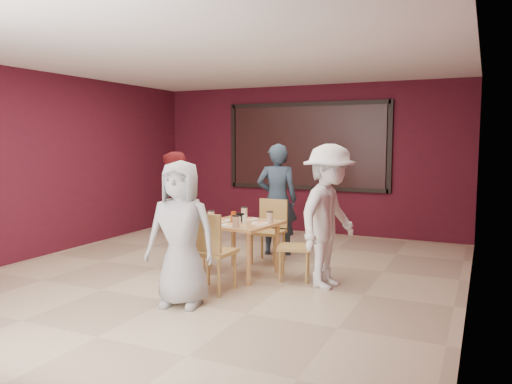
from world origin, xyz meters
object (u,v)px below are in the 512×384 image
at_px(dining_table, 240,228).
at_px(diner_front, 181,234).
at_px(chair_front, 209,248).
at_px(chair_right, 300,243).
at_px(diner_back, 277,199).
at_px(chair_left, 189,233).
at_px(chair_back, 270,227).
at_px(diner_left, 174,209).
at_px(diner_right, 329,216).

xyz_separation_m(dining_table, diner_front, (-0.04, -1.33, 0.16)).
relative_size(chair_front, diner_front, 0.61).
height_order(dining_table, chair_right, dining_table).
xyz_separation_m(dining_table, diner_back, (-0.03, 1.33, 0.24)).
distance_m(chair_left, diner_front, 1.53).
distance_m(chair_right, diner_back, 1.51).
relative_size(chair_back, diner_left, 0.56).
bearing_deg(chair_back, diner_back, 100.60).
distance_m(dining_table, diner_back, 1.35).
relative_size(dining_table, diner_back, 0.58).
height_order(chair_back, diner_front, diner_front).
bearing_deg(diner_left, chair_right, 86.08).
bearing_deg(chair_right, diner_right, -17.81).
distance_m(chair_left, diner_back, 1.58).
distance_m(chair_front, chair_back, 1.69).
height_order(diner_front, diner_back, diner_back).
bearing_deg(diner_right, diner_left, 99.10).
xyz_separation_m(chair_back, diner_back, (-0.09, 0.48, 0.35)).
height_order(dining_table, diner_left, diner_left).
height_order(dining_table, diner_back, diner_back).
bearing_deg(diner_front, chair_left, 107.38).
xyz_separation_m(chair_right, diner_front, (-0.83, -1.44, 0.30)).
distance_m(chair_left, diner_left, 0.42).
relative_size(chair_right, diner_left, 0.53).
xyz_separation_m(chair_right, diner_left, (-1.86, -0.06, 0.33)).
bearing_deg(diner_right, chair_back, 63.53).
xyz_separation_m(chair_right, diner_back, (-0.82, 1.21, 0.38)).
distance_m(diner_front, diner_left, 1.72).
xyz_separation_m(chair_back, diner_left, (-1.13, -0.80, 0.29)).
bearing_deg(diner_front, diner_right, 34.52).
height_order(diner_back, diner_left, diner_back).
bearing_deg(chair_right, dining_table, -171.86).
bearing_deg(chair_front, diner_back, 91.37).
bearing_deg(chair_left, chair_front, -45.79).
distance_m(chair_back, chair_right, 1.04).
relative_size(diner_back, diner_right, 0.99).
height_order(chair_left, chair_right, chair_left).
relative_size(dining_table, chair_left, 1.11).
relative_size(chair_back, diner_back, 0.53).
height_order(chair_back, chair_right, chair_back).
bearing_deg(diner_left, chair_left, 71.63).
bearing_deg(diner_back, chair_left, 40.37).
distance_m(chair_front, diner_front, 0.55).
bearing_deg(chair_right, chair_left, -175.39).
bearing_deg(chair_front, chair_left, 134.21).
distance_m(chair_back, diner_left, 1.41).
height_order(chair_right, diner_left, diner_left).
relative_size(diner_front, diner_back, 0.91).
distance_m(dining_table, diner_front, 1.34).
bearing_deg(diner_front, chair_front, 70.65).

